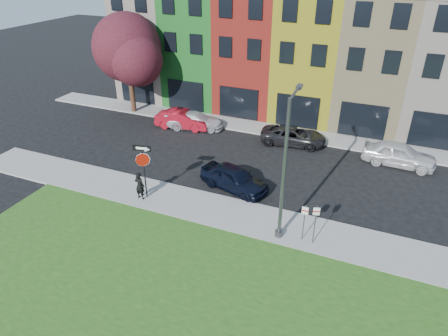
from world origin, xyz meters
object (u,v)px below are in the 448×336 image
at_px(stop_sign, 143,161).
at_px(sedan_near, 234,178).
at_px(street_lamp, 285,170).
at_px(man, 140,186).

bearing_deg(stop_sign, sedan_near, 22.49).
height_order(sedan_near, street_lamp, street_lamp).
bearing_deg(man, stop_sign, -128.42).
xyz_separation_m(sedan_near, street_lamp, (3.80, -3.26, 3.05)).
relative_size(man, sedan_near, 0.36).
height_order(man, street_lamp, street_lamp).
relative_size(sedan_near, street_lamp, 0.64).
height_order(stop_sign, street_lamp, street_lamp).
xyz_separation_m(man, sedan_near, (4.54, 3.25, -0.22)).
bearing_deg(stop_sign, man, -143.01).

